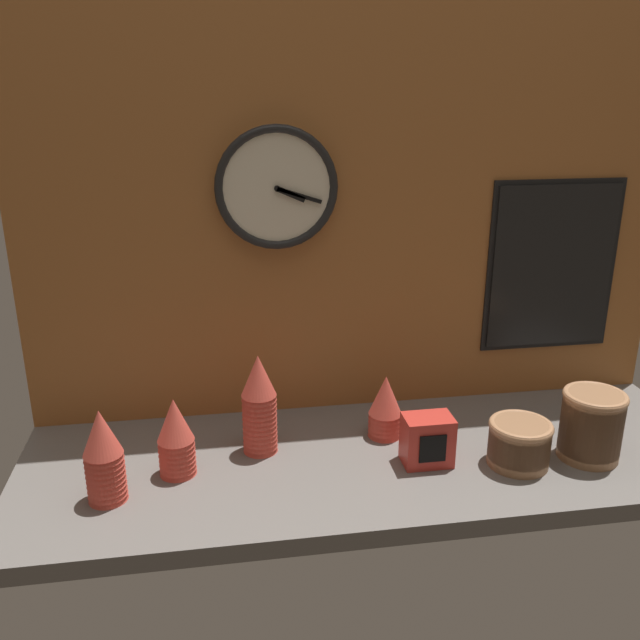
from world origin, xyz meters
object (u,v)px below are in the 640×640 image
(cup_stack_left, at_px, (176,437))
(bowl_stack_far_right, at_px, (591,424))
(wall_clock, at_px, (277,188))
(cup_stack_center_right, at_px, (385,406))
(menu_board, at_px, (552,267))
(cup_stack_far_left, at_px, (104,456))
(bowl_stack_right, at_px, (519,442))
(napkin_dispenser, at_px, (427,440))
(cup_stack_center_left, at_px, (259,404))

(cup_stack_left, distance_m, bowl_stack_far_right, 0.91)
(bowl_stack_far_right, distance_m, wall_clock, 0.88)
(cup_stack_center_right, xyz_separation_m, cup_stack_left, (-0.48, -0.09, 0.01))
(bowl_stack_far_right, bearing_deg, cup_stack_center_right, 158.68)
(cup_stack_center_right, height_order, menu_board, menu_board)
(cup_stack_center_right, bearing_deg, cup_stack_far_left, -164.87)
(bowl_stack_far_right, xyz_separation_m, menu_board, (0.05, 0.34, 0.27))
(bowl_stack_right, xyz_separation_m, napkin_dispenser, (-0.20, 0.04, 0.00))
(cup_stack_far_left, xyz_separation_m, bowl_stack_right, (0.88, -0.00, -0.05))
(bowl_stack_right, relative_size, menu_board, 0.31)
(bowl_stack_far_right, relative_size, menu_board, 0.36)
(bowl_stack_far_right, height_order, wall_clock, wall_clock)
(cup_stack_center_right, bearing_deg, napkin_dispenser, -65.29)
(cup_stack_center_right, xyz_separation_m, menu_board, (0.47, 0.17, 0.28))
(wall_clock, bearing_deg, cup_stack_left, -134.81)
(cup_stack_center_right, distance_m, cup_stack_far_left, 0.64)
(cup_stack_center_right, relative_size, bowl_stack_right, 1.11)
(bowl_stack_far_right, distance_m, napkin_dispenser, 0.37)
(cup_stack_center_left, height_order, bowl_stack_right, cup_stack_center_left)
(bowl_stack_right, xyz_separation_m, wall_clock, (-0.49, 0.33, 0.52))
(wall_clock, height_order, menu_board, wall_clock)
(menu_board, relative_size, napkin_dispenser, 3.95)
(cup_stack_center_left, relative_size, bowl_stack_right, 1.69)
(cup_stack_center_left, distance_m, bowl_stack_far_right, 0.74)
(cup_stack_center_left, xyz_separation_m, bowl_stack_right, (0.56, -0.15, -0.06))
(cup_stack_far_left, bearing_deg, bowl_stack_far_right, -0.01)
(cup_stack_center_right, xyz_separation_m, cup_stack_far_left, (-0.62, -0.17, 0.02))
(bowl_stack_right, relative_size, napkin_dispenser, 1.24)
(cup_stack_center_right, bearing_deg, cup_stack_center_left, -175.71)
(cup_stack_center_right, distance_m, bowl_stack_right, 0.31)
(wall_clock, bearing_deg, cup_stack_center_left, -110.19)
(cup_stack_far_left, height_order, wall_clock, wall_clock)
(bowl_stack_far_right, height_order, napkin_dispenser, bowl_stack_far_right)
(cup_stack_center_right, xyz_separation_m, bowl_stack_far_right, (0.43, -0.17, 0.01))
(cup_stack_left, xyz_separation_m, bowl_stack_right, (0.74, -0.08, -0.03))
(bowl_stack_far_right, bearing_deg, cup_stack_left, 175.23)
(cup_stack_left, height_order, cup_stack_center_left, cup_stack_center_left)
(menu_board, bearing_deg, cup_stack_center_left, -166.03)
(cup_stack_far_left, distance_m, napkin_dispenser, 0.68)
(wall_clock, distance_m, napkin_dispenser, 0.66)
(bowl_stack_far_right, xyz_separation_m, wall_clock, (-0.66, 0.33, 0.49))
(cup_stack_center_right, bearing_deg, cup_stack_left, -169.26)
(cup_stack_left, height_order, wall_clock, wall_clock)
(cup_stack_center_right, distance_m, napkin_dispenser, 0.15)
(cup_stack_center_left, height_order, napkin_dispenser, cup_stack_center_left)
(bowl_stack_right, bearing_deg, cup_stack_center_left, 165.09)
(menu_board, bearing_deg, cup_stack_far_left, -162.86)
(cup_stack_center_left, xyz_separation_m, menu_board, (0.77, 0.19, 0.24))
(cup_stack_left, relative_size, cup_stack_far_left, 0.88)
(cup_stack_far_left, xyz_separation_m, napkin_dispenser, (0.68, 0.03, -0.04))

